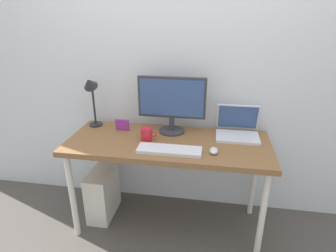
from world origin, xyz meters
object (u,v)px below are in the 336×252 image
at_px(keyboard, 169,150).
at_px(photo_frame, 122,125).
at_px(laptop, 237,128).
at_px(mouse, 214,151).
at_px(coffee_mug, 147,135).
at_px(desk_lamp, 91,91).
at_px(computer_tower, 103,193).
at_px(desk, 168,149).
at_px(monitor, 172,101).

bearing_deg(keyboard, photo_frame, 144.74).
height_order(laptop, photo_frame, laptop).
height_order(mouse, coffee_mug, coffee_mug).
bearing_deg(photo_frame, desk_lamp, 172.69).
bearing_deg(mouse, computer_tower, 169.92).
height_order(keyboard, computer_tower, keyboard).
height_order(laptop, mouse, laptop).
relative_size(coffee_mug, computer_tower, 0.28).
relative_size(desk, mouse, 16.63).
height_order(desk, monitor, monitor).
distance_m(monitor, computer_tower, 0.99).
xyz_separation_m(keyboard, coffee_mug, (-0.19, 0.15, 0.04)).
height_order(keyboard, photo_frame, photo_frame).
xyz_separation_m(desk, coffee_mug, (-0.16, -0.02, 0.12)).
height_order(desk, mouse, mouse).
bearing_deg(photo_frame, laptop, 3.06).
xyz_separation_m(desk, desk_lamp, (-0.65, 0.17, 0.38)).
distance_m(desk, computer_tower, 0.74).
bearing_deg(mouse, keyboard, -174.24).
distance_m(monitor, keyboard, 0.42).
xyz_separation_m(monitor, coffee_mug, (-0.15, -0.19, -0.20)).
bearing_deg(desk, mouse, -21.79).
relative_size(monitor, mouse, 5.79).
relative_size(monitor, photo_frame, 4.74).
bearing_deg(keyboard, computer_tower, 162.47).
height_order(desk, desk_lamp, desk_lamp).
xyz_separation_m(coffee_mug, photo_frame, (-0.24, 0.16, -0.00)).
xyz_separation_m(monitor, keyboard, (0.04, -0.34, -0.24)).
distance_m(monitor, coffee_mug, 0.32).
distance_m(laptop, mouse, 0.37).
relative_size(desk, laptop, 4.68).
distance_m(laptop, coffee_mug, 0.70).
relative_size(monitor, computer_tower, 1.24).
xyz_separation_m(desk_lamp, keyboard, (0.69, -0.34, -0.30)).
xyz_separation_m(desk, mouse, (0.34, -0.13, 0.09)).
relative_size(photo_frame, computer_tower, 0.26).
bearing_deg(monitor, computer_tower, -165.55).
bearing_deg(mouse, coffee_mug, 166.89).
distance_m(keyboard, coffee_mug, 0.24).
relative_size(keyboard, computer_tower, 1.05).
relative_size(mouse, coffee_mug, 0.76).
height_order(monitor, computer_tower, monitor).
relative_size(coffee_mug, photo_frame, 1.08).
relative_size(monitor, laptop, 1.63).
relative_size(desk_lamp, keyboard, 0.99).
xyz_separation_m(desk, laptop, (0.51, 0.19, 0.13)).
bearing_deg(desk, laptop, 20.40).
relative_size(desk, keyboard, 3.40).
xyz_separation_m(keyboard, mouse, (0.30, 0.03, 0.01)).
bearing_deg(monitor, desk, -89.72).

